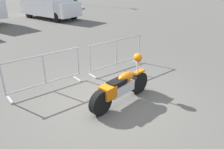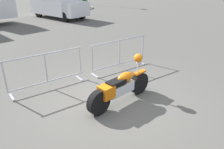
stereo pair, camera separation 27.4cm
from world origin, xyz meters
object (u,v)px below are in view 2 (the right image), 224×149
at_px(motorcycle, 121,87).
at_px(crowd_barrier_far, 120,54).
at_px(crowd_barrier_near, 46,70).
at_px(delivery_van, 57,2).

xyz_separation_m(motorcycle, crowd_barrier_far, (1.30, 1.87, 0.10)).
bearing_deg(motorcycle, crowd_barrier_far, 45.02).
height_order(crowd_barrier_near, crowd_barrier_far, same).
xyz_separation_m(crowd_barrier_far, delivery_van, (2.15, 11.49, 0.69)).
bearing_deg(motorcycle, crowd_barrier_near, 114.47).
distance_m(crowd_barrier_near, delivery_van, 12.45).
bearing_deg(crowd_barrier_near, delivery_van, 67.58).
xyz_separation_m(motorcycle, delivery_van, (3.44, 13.36, 0.79)).
bearing_deg(crowd_barrier_near, crowd_barrier_far, 0.00).
relative_size(motorcycle, crowd_barrier_far, 0.91).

